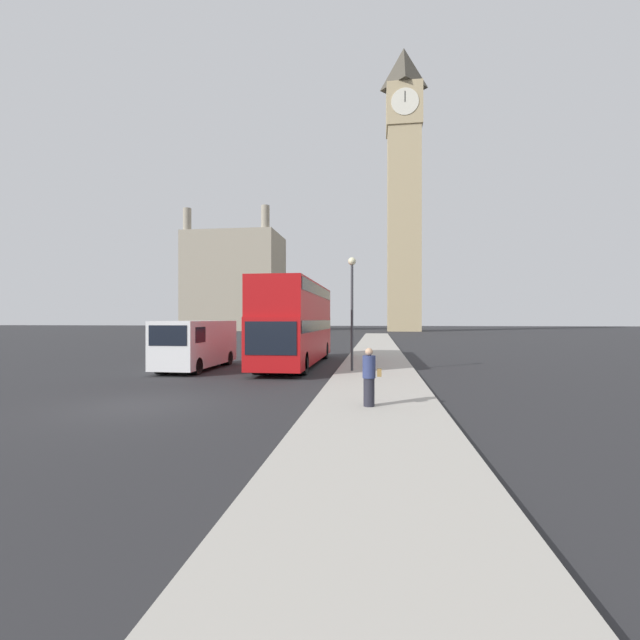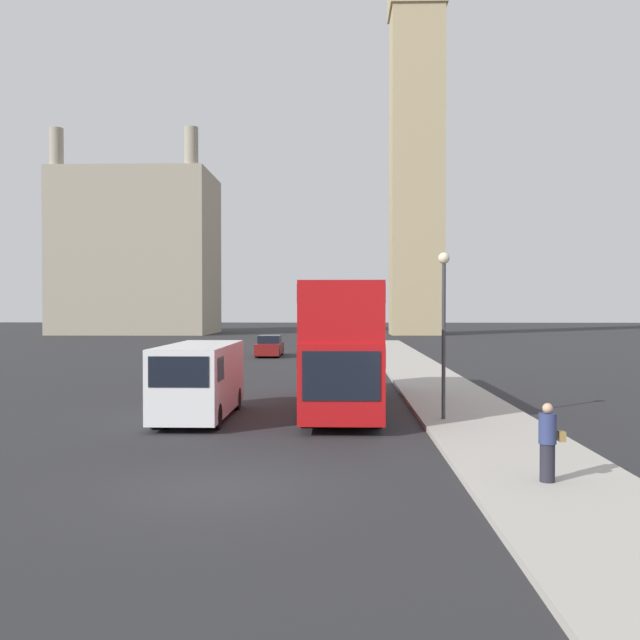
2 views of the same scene
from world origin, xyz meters
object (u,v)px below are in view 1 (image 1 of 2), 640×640
(red_double_decker_bus, at_px, (296,320))
(pedestrian, at_px, (369,377))
(parked_sedan, at_px, (295,334))
(clock_tower, at_px, (404,186))
(street_lamp, at_px, (352,295))
(white_van, at_px, (196,343))

(red_double_decker_bus, xyz_separation_m, pedestrian, (4.12, -11.15, -1.51))
(pedestrian, height_order, parked_sedan, pedestrian)
(clock_tower, relative_size, street_lamp, 11.43)
(white_van, distance_m, street_lamp, 8.16)
(pedestrian, bearing_deg, red_double_decker_bus, 110.28)
(pedestrian, bearing_deg, white_van, 135.23)
(clock_tower, height_order, white_van, clock_tower)
(pedestrian, distance_m, street_lamp, 8.44)
(pedestrian, bearing_deg, parked_sedan, 103.84)
(red_double_decker_bus, distance_m, parked_sedan, 27.29)
(white_van, bearing_deg, pedestrian, -44.77)
(parked_sedan, bearing_deg, pedestrian, -76.16)
(red_double_decker_bus, height_order, street_lamp, street_lamp)
(clock_tower, bearing_deg, street_lamp, -95.38)
(clock_tower, distance_m, parked_sedan, 53.16)
(red_double_decker_bus, distance_m, pedestrian, 11.98)
(parked_sedan, bearing_deg, clock_tower, 69.94)
(red_double_decker_bus, xyz_separation_m, white_van, (-4.61, -2.49, -1.14))
(clock_tower, relative_size, red_double_decker_bus, 5.21)
(pedestrian, distance_m, parked_sedan, 39.00)
(red_double_decker_bus, xyz_separation_m, parked_sedan, (-5.21, 26.73, -1.74))
(red_double_decker_bus, distance_m, street_lamp, 4.66)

